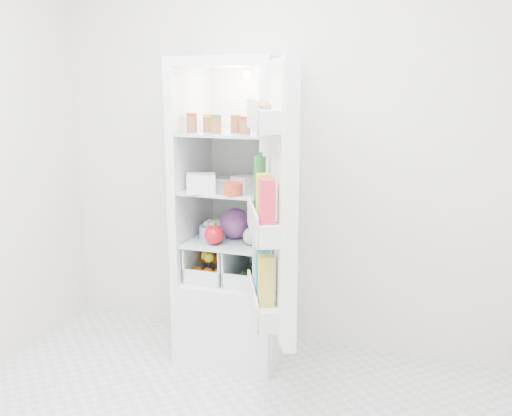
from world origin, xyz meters
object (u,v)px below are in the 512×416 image
(fridge_door, at_px, (276,206))
(mushroom_bowl, at_px, (213,232))
(refrigerator, at_px, (238,248))
(red_cabbage, at_px, (235,223))

(fridge_door, bearing_deg, mushroom_bowl, 22.78)
(refrigerator, distance_m, red_cabbage, 0.19)
(mushroom_bowl, bearing_deg, fridge_door, -43.20)
(refrigerator, xyz_separation_m, red_cabbage, (0.01, -0.06, 0.17))
(red_cabbage, distance_m, fridge_door, 0.73)
(refrigerator, xyz_separation_m, mushroom_bowl, (-0.12, -0.10, 0.12))
(refrigerator, bearing_deg, red_cabbage, -84.33)
(red_cabbage, relative_size, mushroom_bowl, 1.12)
(refrigerator, bearing_deg, mushroom_bowl, -140.96)
(fridge_door, bearing_deg, red_cabbage, 13.23)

